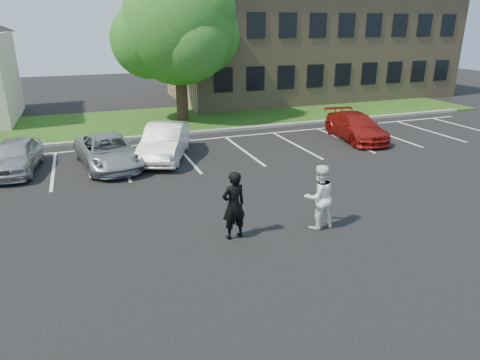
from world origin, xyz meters
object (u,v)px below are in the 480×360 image
at_px(office_building, 310,44).
at_px(man_white_shirt, 319,197).
at_px(car_silver_west, 15,156).
at_px(car_white_sedan, 165,142).
at_px(car_red_compact, 356,127).
at_px(car_silver_minivan, 108,152).
at_px(man_black_suit, 234,205).
at_px(tree, 180,30).

relative_size(office_building, man_white_shirt, 11.57).
bearing_deg(man_white_shirt, car_silver_west, -45.58).
height_order(car_silver_west, car_white_sedan, car_white_sedan).
xyz_separation_m(man_white_shirt, car_white_sedan, (-2.82, 8.49, -0.21)).
xyz_separation_m(car_silver_west, car_red_compact, (15.95, -0.34, -0.01)).
xyz_separation_m(man_white_shirt, car_silver_minivan, (-5.29, 8.18, -0.32)).
distance_m(office_building, car_silver_west, 25.26).
xyz_separation_m(car_white_sedan, car_red_compact, (9.94, -0.11, -0.09)).
bearing_deg(car_silver_west, office_building, 40.02).
height_order(man_black_suit, car_silver_minivan, man_black_suit).
relative_size(car_silver_west, car_red_compact, 0.86).
relative_size(office_building, car_white_sedan, 4.85).
bearing_deg(tree, office_building, 27.34).
bearing_deg(car_silver_minivan, car_red_compact, -7.83).
relative_size(office_building, car_silver_west, 5.63).
relative_size(man_black_suit, car_red_compact, 0.42).
height_order(car_silver_west, car_silver_minivan, car_silver_west).
height_order(man_white_shirt, car_silver_west, man_white_shirt).
distance_m(tree, man_black_suit, 16.56).
bearing_deg(car_silver_minivan, man_white_shirt, -65.84).
bearing_deg(man_white_shirt, man_black_suit, -7.14).
xyz_separation_m(office_building, man_white_shirt, (-12.09, -22.41, -3.19)).
distance_m(car_white_sedan, car_red_compact, 9.94).
height_order(man_black_suit, man_white_shirt, man_black_suit).
relative_size(car_white_sedan, car_red_compact, 1.00).
distance_m(car_silver_minivan, car_white_sedan, 2.48).
xyz_separation_m(tree, man_black_suit, (-2.34, -15.80, -4.37)).
bearing_deg(car_white_sedan, tree, 92.63).
distance_m(man_black_suit, man_white_shirt, 2.54).
xyz_separation_m(man_black_suit, man_white_shirt, (2.52, -0.27, -0.01)).
bearing_deg(man_white_shirt, office_building, -119.36).
height_order(office_building, tree, tree).
bearing_deg(tree, man_white_shirt, -89.36).
height_order(car_silver_west, car_red_compact, car_silver_west).
distance_m(man_white_shirt, car_silver_west, 12.41).
bearing_deg(tree, car_silver_minivan, -122.91).
xyz_separation_m(tree, car_silver_minivan, (-5.11, -7.89, -4.70)).
xyz_separation_m(tree, car_white_sedan, (-2.64, -7.58, -4.59)).
relative_size(car_silver_west, car_silver_minivan, 0.86).
distance_m(car_silver_west, car_silver_minivan, 3.59).
relative_size(man_black_suit, man_white_shirt, 1.01).
height_order(office_building, car_silver_west, office_building).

